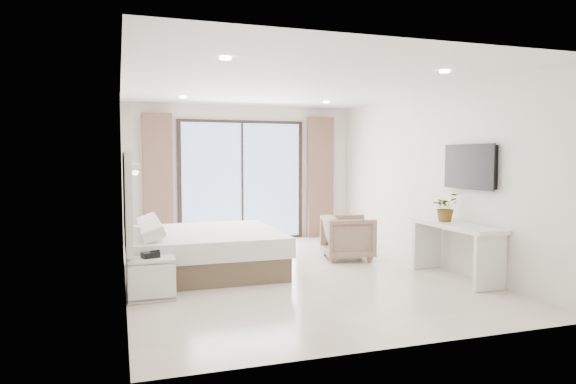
% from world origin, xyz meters
% --- Properties ---
extents(ground, '(6.20, 6.20, 0.00)m').
position_xyz_m(ground, '(0.00, 0.00, 0.00)').
color(ground, beige).
rests_on(ground, ground).
extents(room_shell, '(4.62, 6.22, 2.72)m').
position_xyz_m(room_shell, '(-0.20, 0.77, 1.58)').
color(room_shell, silver).
rests_on(room_shell, ground).
extents(bed, '(2.16, 2.06, 0.74)m').
position_xyz_m(bed, '(-1.23, 0.41, 0.32)').
color(bed, brown).
rests_on(bed, ground).
extents(nightstand, '(0.54, 0.44, 0.49)m').
position_xyz_m(nightstand, '(-2.01, -0.78, 0.25)').
color(nightstand, silver).
rests_on(nightstand, ground).
extents(phone, '(0.23, 0.20, 0.06)m').
position_xyz_m(phone, '(-2.02, -0.79, 0.53)').
color(phone, black).
rests_on(phone, nightstand).
extents(console_desk, '(0.48, 1.53, 0.77)m').
position_xyz_m(console_desk, '(2.04, -1.09, 0.56)').
color(console_desk, silver).
rests_on(console_desk, ground).
extents(plant, '(0.48, 0.51, 0.32)m').
position_xyz_m(plant, '(2.04, -0.83, 0.93)').
color(plant, '#33662D').
rests_on(plant, console_desk).
extents(armchair, '(0.85, 0.89, 0.79)m').
position_xyz_m(armchair, '(1.21, 0.63, 0.39)').
color(armchair, '#997564').
rests_on(armchair, ground).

